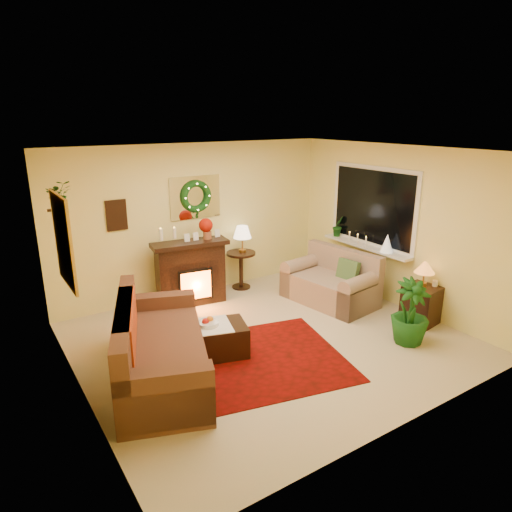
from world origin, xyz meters
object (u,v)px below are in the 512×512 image
loveseat (330,278)px  fireplace (191,272)px  side_table_round (241,271)px  end_table_square (421,306)px  sofa (162,344)px  coffee_table (208,341)px

loveseat → fireplace: bearing=140.1°
side_table_round → fireplace: bearing=-171.5°
fireplace → side_table_round: size_ratio=1.62×
side_table_round → end_table_square: bearing=-60.8°
sofa → fireplace: 2.25m
fireplace → loveseat: size_ratio=0.73×
fireplace → end_table_square: bearing=-37.0°
side_table_round → sofa: bearing=-139.0°
sofa → coffee_table: (0.68, 0.15, -0.22)m
loveseat → coffee_table: 2.60m
loveseat → side_table_round: 1.65m
sofa → fireplace: bearing=76.1°
sofa → coffee_table: size_ratio=2.21×
fireplace → coffee_table: fireplace is taller
fireplace → loveseat: 2.32m
coffee_table → loveseat: bearing=27.5°
fireplace → sofa: bearing=-116.3°
sofa → coffee_table: 0.73m
loveseat → side_table_round: size_ratio=2.23×
end_table_square → coffee_table: end_table_square is taller
fireplace → coffee_table: bearing=-100.9°
end_table_square → sofa: bearing=169.6°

